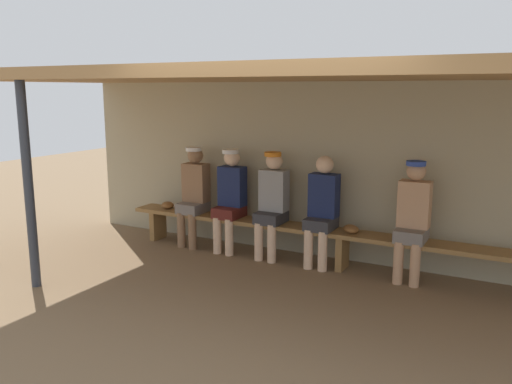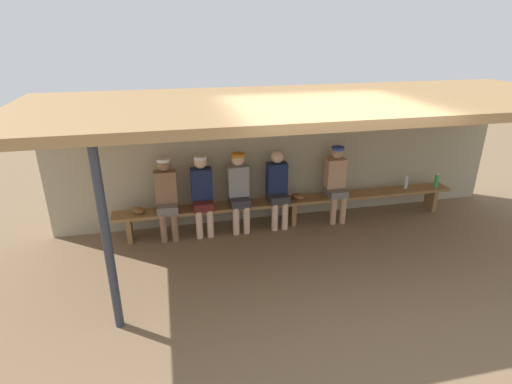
{
  "view_description": "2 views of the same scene",
  "coord_description": "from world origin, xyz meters",
  "px_view_note": "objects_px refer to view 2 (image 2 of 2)",
  "views": [
    {
      "loc": [
        1.93,
        -4.24,
        2.11
      ],
      "look_at": [
        -0.96,
        1.17,
        0.91
      ],
      "focal_mm": 37.11,
      "sensor_mm": 36.0,
      "label": 1
    },
    {
      "loc": [
        -2.05,
        -4.63,
        3.25
      ],
      "look_at": [
        -0.73,
        1.18,
        0.81
      ],
      "focal_mm": 28.58,
      "sensor_mm": 36.0,
      "label": 2
    }
  ],
  "objects_px": {
    "support_post": "(107,243)",
    "water_bottle_green": "(436,181)",
    "player_near_post": "(239,188)",
    "player_middle": "(202,191)",
    "bench": "(292,203)",
    "water_bottle_blue": "(406,182)",
    "baseball_glove_tan": "(298,196)",
    "player_in_white": "(166,194)",
    "player_shirtless_tan": "(336,180)",
    "baseball_glove_dark_brown": "(138,210)",
    "player_rightmost": "(278,186)"
  },
  "relations": [
    {
      "from": "bench",
      "to": "player_middle",
      "type": "distance_m",
      "value": 1.59
    },
    {
      "from": "player_shirtless_tan",
      "to": "player_rightmost",
      "type": "height_order",
      "value": "player_shirtless_tan"
    },
    {
      "from": "support_post",
      "to": "water_bottle_green",
      "type": "relative_size",
      "value": 8.25
    },
    {
      "from": "player_shirtless_tan",
      "to": "baseball_glove_dark_brown",
      "type": "relative_size",
      "value": 5.6
    },
    {
      "from": "player_shirtless_tan",
      "to": "baseball_glove_tan",
      "type": "height_order",
      "value": "player_shirtless_tan"
    },
    {
      "from": "support_post",
      "to": "water_bottle_green",
      "type": "bearing_deg",
      "value": 20.48
    },
    {
      "from": "support_post",
      "to": "water_bottle_green",
      "type": "height_order",
      "value": "support_post"
    },
    {
      "from": "bench",
      "to": "baseball_glove_tan",
      "type": "height_order",
      "value": "baseball_glove_tan"
    },
    {
      "from": "baseball_glove_dark_brown",
      "to": "baseball_glove_tan",
      "type": "bearing_deg",
      "value": -134.92
    },
    {
      "from": "player_middle",
      "to": "baseball_glove_tan",
      "type": "height_order",
      "value": "player_middle"
    },
    {
      "from": "player_near_post",
      "to": "player_shirtless_tan",
      "type": "distance_m",
      "value": 1.73
    },
    {
      "from": "player_shirtless_tan",
      "to": "player_middle",
      "type": "relative_size",
      "value": 1.0
    },
    {
      "from": "bench",
      "to": "water_bottle_blue",
      "type": "distance_m",
      "value": 2.21
    },
    {
      "from": "player_in_white",
      "to": "player_shirtless_tan",
      "type": "bearing_deg",
      "value": 0.0
    },
    {
      "from": "support_post",
      "to": "player_in_white",
      "type": "height_order",
      "value": "support_post"
    },
    {
      "from": "player_rightmost",
      "to": "baseball_glove_tan",
      "type": "relative_size",
      "value": 5.56
    },
    {
      "from": "player_near_post",
      "to": "player_middle",
      "type": "height_order",
      "value": "same"
    },
    {
      "from": "water_bottle_green",
      "to": "baseball_glove_tan",
      "type": "relative_size",
      "value": 1.11
    },
    {
      "from": "player_in_white",
      "to": "baseball_glove_dark_brown",
      "type": "bearing_deg",
      "value": 177.31
    },
    {
      "from": "bench",
      "to": "player_middle",
      "type": "relative_size",
      "value": 4.46
    },
    {
      "from": "bench",
      "to": "baseball_glove_tan",
      "type": "bearing_deg",
      "value": -2.5
    },
    {
      "from": "player_middle",
      "to": "player_in_white",
      "type": "bearing_deg",
      "value": 180.0
    },
    {
      "from": "bench",
      "to": "water_bottle_blue",
      "type": "relative_size",
      "value": 25.23
    },
    {
      "from": "bench",
      "to": "water_bottle_green",
      "type": "relative_size",
      "value": 22.49
    },
    {
      "from": "player_middle",
      "to": "baseball_glove_dark_brown",
      "type": "bearing_deg",
      "value": 178.79
    },
    {
      "from": "bench",
      "to": "player_near_post",
      "type": "distance_m",
      "value": 1.0
    },
    {
      "from": "player_shirtless_tan",
      "to": "baseball_glove_dark_brown",
      "type": "xyz_separation_m",
      "value": [
        -3.38,
        0.02,
        -0.24
      ]
    },
    {
      "from": "player_middle",
      "to": "baseball_glove_tan",
      "type": "xyz_separation_m",
      "value": [
        1.64,
        -0.01,
        -0.24
      ]
    },
    {
      "from": "bench",
      "to": "player_in_white",
      "type": "xyz_separation_m",
      "value": [
        -2.12,
        0.0,
        0.36
      ]
    },
    {
      "from": "water_bottle_blue",
      "to": "baseball_glove_tan",
      "type": "xyz_separation_m",
      "value": [
        -2.1,
        -0.04,
        -0.07
      ]
    },
    {
      "from": "player_middle",
      "to": "baseball_glove_tan",
      "type": "bearing_deg",
      "value": -0.27
    },
    {
      "from": "player_in_white",
      "to": "baseball_glove_tan",
      "type": "relative_size",
      "value": 5.6
    },
    {
      "from": "bench",
      "to": "player_near_post",
      "type": "height_order",
      "value": "player_near_post"
    },
    {
      "from": "support_post",
      "to": "water_bottle_blue",
      "type": "height_order",
      "value": "support_post"
    },
    {
      "from": "support_post",
      "to": "player_near_post",
      "type": "relative_size",
      "value": 1.64
    },
    {
      "from": "player_shirtless_tan",
      "to": "player_near_post",
      "type": "bearing_deg",
      "value": 180.0
    },
    {
      "from": "player_middle",
      "to": "water_bottle_green",
      "type": "xyz_separation_m",
      "value": [
        4.33,
        -0.04,
        -0.16
      ]
    },
    {
      "from": "player_rightmost",
      "to": "bench",
      "type": "bearing_deg",
      "value": -0.65
    },
    {
      "from": "support_post",
      "to": "player_shirtless_tan",
      "type": "distance_m",
      "value": 4.14
    },
    {
      "from": "player_shirtless_tan",
      "to": "water_bottle_green",
      "type": "xyz_separation_m",
      "value": [
        1.99,
        -0.04,
        -0.16
      ]
    },
    {
      "from": "bench",
      "to": "player_in_white",
      "type": "distance_m",
      "value": 2.15
    },
    {
      "from": "player_near_post",
      "to": "player_in_white",
      "type": "xyz_separation_m",
      "value": [
        -1.18,
        0.0,
        0.0
      ]
    },
    {
      "from": "player_in_white",
      "to": "player_rightmost",
      "type": "xyz_separation_m",
      "value": [
        1.85,
        -0.0,
        -0.02
      ]
    },
    {
      "from": "player_rightmost",
      "to": "baseball_glove_dark_brown",
      "type": "relative_size",
      "value": 5.56
    },
    {
      "from": "player_in_white",
      "to": "bench",
      "type": "bearing_deg",
      "value": -0.1
    },
    {
      "from": "support_post",
      "to": "baseball_glove_tan",
      "type": "relative_size",
      "value": 9.17
    },
    {
      "from": "player_in_white",
      "to": "water_bottle_green",
      "type": "bearing_deg",
      "value": -0.42
    },
    {
      "from": "player_middle",
      "to": "player_near_post",
      "type": "bearing_deg",
      "value": 0.0
    },
    {
      "from": "support_post",
      "to": "player_in_white",
      "type": "relative_size",
      "value": 1.64
    },
    {
      "from": "player_in_white",
      "to": "player_shirtless_tan",
      "type": "relative_size",
      "value": 1.0
    }
  ]
}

